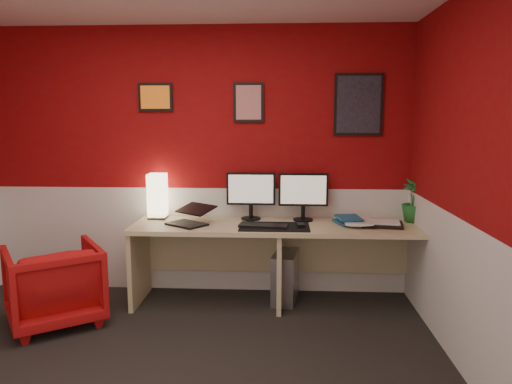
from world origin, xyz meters
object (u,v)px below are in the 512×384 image
at_px(laptop, 186,213).
at_px(shoji_lamp, 158,197).
at_px(monitor_left, 251,188).
at_px(potted_plant, 414,200).
at_px(monitor_right, 303,189).
at_px(desk, 279,265).
at_px(zen_tray, 382,224).
at_px(pc_tower, 285,276).
at_px(armchair, 54,284).

bearing_deg(laptop, shoji_lamp, 176.11).
distance_m(monitor_left, potted_plant, 1.48).
bearing_deg(monitor_right, potted_plant, 0.20).
relative_size(desk, zen_tray, 7.43).
height_order(zen_tray, potted_plant, potted_plant).
bearing_deg(pc_tower, potted_plant, 13.21).
distance_m(desk, monitor_left, 0.74).
bearing_deg(potted_plant, laptop, -172.89).
bearing_deg(desk, armchair, -164.53).
xyz_separation_m(monitor_right, armchair, (-2.04, -0.69, -0.70)).
distance_m(desk, zen_tray, 0.97).
height_order(monitor_left, monitor_right, same).
bearing_deg(monitor_right, armchair, -161.35).
bearing_deg(pc_tower, monitor_left, 168.94).
xyz_separation_m(shoji_lamp, laptop, (0.33, -0.28, -0.09)).
height_order(potted_plant, pc_tower, potted_plant).
bearing_deg(zen_tray, shoji_lamp, 173.92).
bearing_deg(monitor_left, zen_tray, -10.58).
relative_size(desk, pc_tower, 5.78).
bearing_deg(pc_tower, monitor_right, 38.24).
xyz_separation_m(monitor_right, potted_plant, (1.00, 0.00, -0.09)).
relative_size(laptop, pc_tower, 0.73).
xyz_separation_m(laptop, zen_tray, (1.70, 0.06, -0.09)).
distance_m(zen_tray, potted_plant, 0.42).
distance_m(monitor_right, zen_tray, 0.75).
bearing_deg(shoji_lamp, laptop, -40.38).
height_order(desk, potted_plant, potted_plant).
bearing_deg(laptop, monitor_right, 50.14).
bearing_deg(armchair, shoji_lamp, -168.98).
bearing_deg(armchair, desk, 160.28).
xyz_separation_m(shoji_lamp, pc_tower, (1.19, -0.12, -0.70)).
relative_size(pc_tower, armchair, 0.63).
bearing_deg(desk, laptop, -175.32).
relative_size(laptop, monitor_left, 0.57).
relative_size(monitor_right, potted_plant, 1.48).
xyz_separation_m(shoji_lamp, potted_plant, (2.35, -0.02, -0.00)).
relative_size(monitor_left, zen_tray, 1.66).
bearing_deg(laptop, desk, 41.17).
bearing_deg(armchair, monitor_right, 163.46).
height_order(monitor_left, zen_tray, monitor_left).
relative_size(shoji_lamp, pc_tower, 0.89).
relative_size(laptop, armchair, 0.46).
bearing_deg(desk, monitor_left, 141.88).
bearing_deg(laptop, monitor_left, 63.37).
bearing_deg(desk, pc_tower, 58.93).
distance_m(pc_tower, armchair, 1.98).
distance_m(monitor_left, zen_tray, 1.21).
distance_m(monitor_left, pc_tower, 0.87).
bearing_deg(potted_plant, pc_tower, -175.45).
height_order(shoji_lamp, armchair, shoji_lamp).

